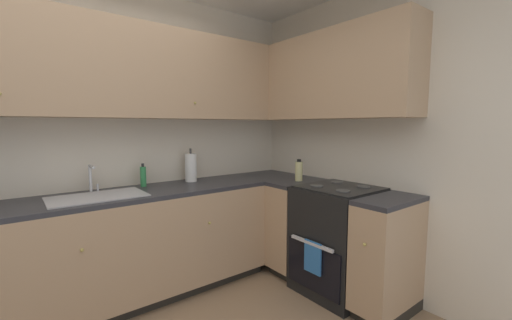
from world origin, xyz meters
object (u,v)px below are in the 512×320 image
Objects in this scene: soap_bottle at (143,176)px; oil_bottle at (299,171)px; oven_range at (339,239)px; paper_towel_roll at (191,167)px.

soap_bottle is 0.97× the size of oil_bottle.
paper_towel_roll reaches higher than oven_range.
paper_towel_roll is (-0.85, 1.09, 0.58)m from oven_range.
oil_bottle is at bearing 92.23° from oven_range.
paper_towel_roll reaches higher than soap_bottle.
oven_range is 1.50m from paper_towel_roll.
oven_range is at bearing -87.77° from oil_bottle.
oven_range is 3.26× the size of paper_towel_roll.
paper_towel_roll is at bearing 128.17° from oven_range.
oven_range is 0.72m from oil_bottle.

